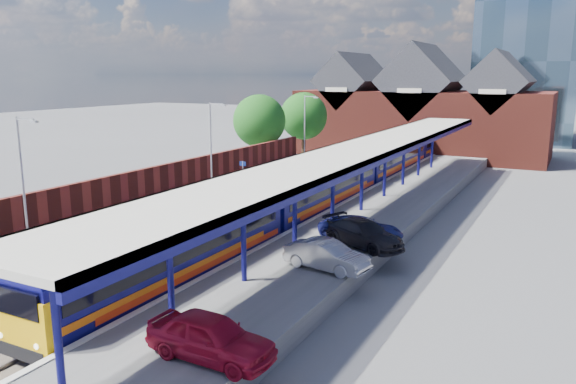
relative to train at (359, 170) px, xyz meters
The scene contains 23 objects.
ground 3.32m from the train, 125.70° to the right, with size 240.00×240.00×0.00m, color #5B5B5E.
ballast_bed 12.35m from the train, 97.05° to the right, with size 6.00×76.00×0.06m, color #473D33.
rails 12.33m from the train, 97.05° to the right, with size 4.51×76.00×0.14m.
left_platform 14.05m from the train, 120.07° to the right, with size 5.00×76.00×1.00m, color #565659.
right_platform 12.99m from the train, 69.54° to the right, with size 6.00×76.00×1.00m, color #565659.
coping_left 12.99m from the train, 111.03° to the right, with size 0.30×76.00×0.05m, color silver.
coping_right 12.24m from the train, 82.19° to the right, with size 0.30×76.00×0.05m, color silver.
yellow_line 13.21m from the train, 113.47° to the right, with size 0.14×76.00×0.01m, color yellow.
train is the anchor object (origin of this frame).
canopy 11.33m from the train, 68.50° to the right, with size 4.50×52.00×4.48m.
lamp_post_b 27.39m from the train, 106.76° to the right, with size 1.48×0.18×7.00m.
lamp_post_c 13.10m from the train, 127.93° to the right, with size 1.48×0.18×7.00m.
lamp_post_d 10.25m from the train, 142.99° to the left, with size 1.48×0.18×7.00m.
platform_sign 10.38m from the train, 128.79° to the right, with size 0.55×0.08×2.50m.
brick_wall 20.88m from the train, 117.36° to the right, with size 0.35×50.00×3.86m.
station_building 26.18m from the train, 93.30° to the left, with size 30.00×12.12×13.78m.
glass_tower 51.92m from the train, 79.93° to the left, with size 14.20×14.20×40.30m.
tree_near 12.86m from the train, 162.09° to the left, with size 5.20×5.20×8.10m.
tree_far 16.37m from the train, 132.51° to the left, with size 5.20×5.20×8.10m.
parked_car_red 31.16m from the train, 78.42° to the right, with size 1.77×4.39×1.50m, color maroon.
parked_car_silver 21.95m from the train, 73.66° to the right, with size 1.45×4.15×1.37m, color #AEAEB2.
parked_car_dark 18.00m from the train, 68.95° to the right, with size 1.96×4.82×1.40m, color black.
parked_car_blue 16.94m from the train, 69.34° to the right, with size 2.15×4.65×1.29m, color navy.
Camera 1 is at (17.59, -12.07, 9.97)m, focal length 35.00 mm.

